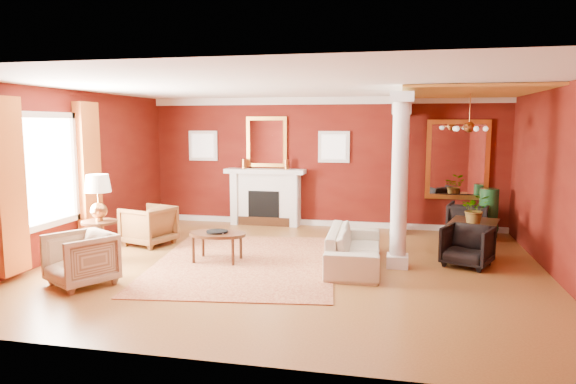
% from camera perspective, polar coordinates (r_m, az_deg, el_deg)
% --- Properties ---
extents(ground, '(8.00, 8.00, 0.00)m').
position_cam_1_polar(ground, '(8.47, 0.33, -8.21)').
color(ground, brown).
rests_on(ground, ground).
extents(room_shell, '(8.04, 7.04, 2.92)m').
position_cam_1_polar(room_shell, '(8.16, 0.34, 5.57)').
color(room_shell, '#5B160C').
rests_on(room_shell, ground).
extents(fireplace, '(1.85, 0.42, 1.29)m').
position_cam_1_polar(fireplace, '(11.79, -2.53, -0.54)').
color(fireplace, silver).
rests_on(fireplace, ground).
extents(overmantel_mirror, '(0.95, 0.07, 1.15)m').
position_cam_1_polar(overmantel_mirror, '(11.82, -2.40, 5.58)').
color(overmantel_mirror, gold).
rests_on(overmantel_mirror, fireplace).
extents(flank_window_left, '(0.70, 0.07, 0.70)m').
position_cam_1_polar(flank_window_left, '(12.31, -9.40, 5.10)').
color(flank_window_left, silver).
rests_on(flank_window_left, room_shell).
extents(flank_window_right, '(0.70, 0.07, 0.70)m').
position_cam_1_polar(flank_window_right, '(11.54, 5.12, 5.02)').
color(flank_window_right, silver).
rests_on(flank_window_right, room_shell).
extents(left_window, '(0.21, 2.55, 2.60)m').
position_cam_1_polar(left_window, '(9.29, -24.74, 1.44)').
color(left_window, white).
rests_on(left_window, room_shell).
extents(column_front, '(0.36, 0.36, 2.80)m').
position_cam_1_polar(column_front, '(8.32, 12.30, 1.35)').
color(column_front, silver).
rests_on(column_front, ground).
extents(column_back, '(0.36, 0.36, 2.80)m').
position_cam_1_polar(column_back, '(11.01, 12.31, 2.81)').
color(column_back, silver).
rests_on(column_back, ground).
extents(header_beam, '(0.30, 3.20, 0.32)m').
position_cam_1_polar(header_beam, '(9.88, 12.50, 9.22)').
color(header_beam, silver).
rests_on(header_beam, column_front).
extents(amber_ceiling, '(2.30, 3.40, 0.04)m').
position_cam_1_polar(amber_ceiling, '(9.81, 19.39, 10.45)').
color(amber_ceiling, gold).
rests_on(amber_ceiling, room_shell).
extents(dining_mirror, '(1.30, 0.07, 1.70)m').
position_cam_1_polar(dining_mirror, '(11.52, 18.31, 3.42)').
color(dining_mirror, gold).
rests_on(dining_mirror, room_shell).
extents(chandelier, '(0.60, 0.62, 0.75)m').
position_cam_1_polar(chandelier, '(9.85, 19.48, 6.81)').
color(chandelier, '#B57438').
rests_on(chandelier, room_shell).
extents(crown_trim, '(8.00, 0.08, 0.16)m').
position_cam_1_polar(crown_trim, '(11.57, 3.93, 10.09)').
color(crown_trim, silver).
rests_on(crown_trim, room_shell).
extents(base_trim, '(8.00, 0.08, 0.12)m').
position_cam_1_polar(base_trim, '(11.77, 3.81, -3.46)').
color(base_trim, silver).
rests_on(base_trim, ground).
extents(rug, '(3.42, 4.25, 0.02)m').
position_cam_1_polar(rug, '(8.68, -4.83, -7.79)').
color(rug, maroon).
rests_on(rug, ground).
extents(sofa, '(0.69, 2.11, 0.82)m').
position_cam_1_polar(sofa, '(8.45, 7.39, -5.44)').
color(sofa, beige).
rests_on(sofa, ground).
extents(armchair_leopard, '(0.96, 1.00, 0.83)m').
position_cam_1_polar(armchair_leopard, '(10.19, -15.25, -3.38)').
color(armchair_leopard, black).
rests_on(armchair_leopard, ground).
extents(armchair_stripe, '(1.09, 1.07, 0.84)m').
position_cam_1_polar(armchair_stripe, '(7.97, -22.06, -6.66)').
color(armchair_stripe, tan).
rests_on(armchair_stripe, ground).
extents(coffee_table, '(0.98, 0.98, 0.50)m').
position_cam_1_polar(coffee_table, '(8.71, -7.87, -4.80)').
color(coffee_table, black).
rests_on(coffee_table, ground).
extents(coffee_book, '(0.18, 0.04, 0.24)m').
position_cam_1_polar(coffee_book, '(8.67, -8.15, -3.74)').
color(coffee_book, black).
rests_on(coffee_book, coffee_table).
extents(side_table, '(0.59, 0.59, 1.47)m').
position_cam_1_polar(side_table, '(9.15, -20.31, -1.18)').
color(side_table, black).
rests_on(side_table, ground).
extents(dining_table, '(0.88, 1.55, 0.82)m').
position_cam_1_polar(dining_table, '(9.93, 19.94, -3.90)').
color(dining_table, black).
rests_on(dining_table, ground).
extents(dining_chair_near, '(0.92, 0.90, 0.73)m').
position_cam_1_polar(dining_chair_near, '(8.86, 19.31, -5.48)').
color(dining_chair_near, black).
rests_on(dining_chair_near, ground).
extents(dining_chair_far, '(0.92, 0.89, 0.79)m').
position_cam_1_polar(dining_chair_far, '(11.07, 19.40, -2.80)').
color(dining_chair_far, black).
rests_on(dining_chair_far, ground).
extents(green_urn, '(0.42, 0.42, 1.01)m').
position_cam_1_polar(green_urn, '(11.29, 21.34, -2.70)').
color(green_urn, '#16461F').
rests_on(green_urn, ground).
extents(potted_plant, '(0.51, 0.56, 0.42)m').
position_cam_1_polar(potted_plant, '(9.79, 20.13, -0.39)').
color(potted_plant, '#26591E').
rests_on(potted_plant, dining_table).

